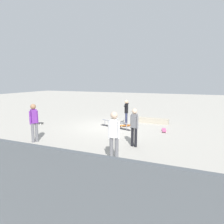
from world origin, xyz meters
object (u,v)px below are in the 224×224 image
(grind_rail, at_px, (115,125))
(skate_ledge, at_px, (152,120))
(skater_main, at_px, (126,111))
(loose_skateboard_black, at_px, (37,123))
(loose_skateboard_pink, at_px, (164,130))
(bystander_white_shirt, at_px, (114,134))
(bystander_purple_shirt, at_px, (34,121))
(bystander_grey_shirt, at_px, (134,125))
(skateboard_main, at_px, (125,125))
(trash_bin, at_px, (108,185))

(grind_rail, bearing_deg, skate_ledge, -112.17)
(skater_main, bearing_deg, loose_skateboard_black, -81.04)
(skate_ledge, xyz_separation_m, loose_skateboard_pink, (-1.05, 1.83, -0.09))
(skater_main, relative_size, bystander_white_shirt, 0.90)
(skater_main, bearing_deg, skate_ledge, 130.67)
(bystander_purple_shirt, bearing_deg, loose_skateboard_black, -110.91)
(skate_ledge, bearing_deg, loose_skateboard_pink, 119.82)
(bystander_grey_shirt, bearing_deg, loose_skateboard_pink, 88.48)
(grind_rail, height_order, bystander_grey_shirt, bystander_grey_shirt)
(loose_skateboard_pink, bearing_deg, skate_ledge, 19.62)
(grind_rail, bearing_deg, skater_main, -109.92)
(bystander_purple_shirt, bearing_deg, skateboard_main, 174.54)
(bystander_purple_shirt, height_order, loose_skateboard_black, bystander_purple_shirt)
(skater_main, bearing_deg, grind_rail, -46.17)
(grind_rail, bearing_deg, bystander_purple_shirt, 77.41)
(bystander_purple_shirt, xyz_separation_m, loose_skateboard_pink, (-5.13, -4.13, -0.90))
(bystander_grey_shirt, height_order, bystander_white_shirt, bystander_white_shirt)
(bystander_grey_shirt, xyz_separation_m, loose_skateboard_pink, (-0.82, -3.02, -0.84))
(skate_ledge, height_order, trash_bin, trash_bin)
(bystander_purple_shirt, distance_m, trash_bin, 5.63)
(bystander_white_shirt, relative_size, loose_skateboard_black, 2.15)
(bystander_white_shirt, bearing_deg, bystander_purple_shirt, -26.00)
(skateboard_main, bearing_deg, loose_skateboard_pink, 133.16)
(skater_main, height_order, loose_skateboard_pink, skater_main)
(trash_bin, bearing_deg, bystander_white_shirt, -71.72)
(loose_skateboard_black, relative_size, trash_bin, 0.99)
(bystander_white_shirt, xyz_separation_m, loose_skateboard_pink, (-0.99, -4.88, -0.92))
(bystander_white_shirt, bearing_deg, bystander_grey_shirt, -110.77)
(bystander_white_shirt, distance_m, loose_skateboard_pink, 5.06)
(skater_main, bearing_deg, bystander_purple_shirt, -39.89)
(grind_rail, distance_m, bystander_white_shirt, 5.08)
(skater_main, height_order, bystander_grey_shirt, bystander_grey_shirt)
(skate_ledge, height_order, bystander_purple_shirt, bystander_purple_shirt)
(skate_ledge, distance_m, loose_skateboard_black, 7.33)
(skate_ledge, height_order, skater_main, skater_main)
(skateboard_main, relative_size, bystander_white_shirt, 0.42)
(bystander_grey_shirt, relative_size, trash_bin, 1.96)
(skate_ledge, xyz_separation_m, skateboard_main, (1.26, 1.59, -0.09))
(grind_rail, distance_m, loose_skateboard_pink, 2.79)
(loose_skateboard_pink, height_order, trash_bin, trash_bin)
(skater_main, relative_size, bystander_purple_shirt, 0.91)
(skateboard_main, bearing_deg, bystander_white_shirt, 63.70)
(skater_main, relative_size, trash_bin, 1.91)
(loose_skateboard_pink, bearing_deg, skater_main, 69.85)
(grind_rail, relative_size, trash_bin, 2.62)
(trash_bin, bearing_deg, skateboard_main, -74.40)
(loose_skateboard_black, bearing_deg, bystander_white_shirt, 130.30)
(skateboard_main, relative_size, bystander_grey_shirt, 0.46)
(skate_ledge, distance_m, bystander_grey_shirt, 4.92)
(bystander_white_shirt, relative_size, loose_skateboard_pink, 2.13)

